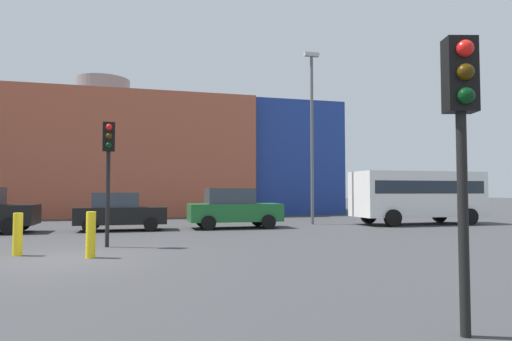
% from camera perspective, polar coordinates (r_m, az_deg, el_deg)
% --- Properties ---
extents(ground_plane, '(200.00, 200.00, 0.00)m').
position_cam_1_polar(ground_plane, '(12.31, -23.26, -10.42)').
color(ground_plane, '#38383A').
extents(building_backdrop, '(35.28, 12.98, 10.39)m').
position_cam_1_polar(building_backdrop, '(36.13, -19.22, 1.46)').
color(building_backdrop, '#B2563D').
rests_on(building_backdrop, ground_plane).
extents(parked_car_2, '(3.81, 1.87, 1.65)m').
position_cam_1_polar(parked_car_2, '(20.28, -17.09, -5.09)').
color(parked_car_2, black).
rests_on(parked_car_2, ground_plane).
extents(parked_car_3, '(4.25, 2.09, 1.84)m').
position_cam_1_polar(parked_car_3, '(20.70, -2.95, -4.89)').
color(parked_car_3, '#1E662D').
rests_on(parked_car_3, ground_plane).
extents(white_bus, '(6.80, 2.62, 2.72)m').
position_cam_1_polar(white_bus, '(24.59, 20.07, -2.75)').
color(white_bus, white).
rests_on(white_bus, ground_plane).
extents(traffic_light_near_right, '(0.41, 0.40, 3.54)m').
position_cam_1_polar(traffic_light_near_right, '(5.84, 24.97, 6.54)').
color(traffic_light_near_right, black).
rests_on(traffic_light_near_right, ground_plane).
extents(traffic_light_island, '(0.38, 0.38, 3.84)m').
position_cam_1_polar(traffic_light_island, '(14.37, -18.47, 1.92)').
color(traffic_light_island, black).
rests_on(traffic_light_island, ground_plane).
extents(bollard_yellow_0, '(0.24, 0.24, 1.18)m').
position_cam_1_polar(bollard_yellow_0, '(12.22, -20.50, -7.74)').
color(bollard_yellow_0, yellow).
rests_on(bollard_yellow_0, ground_plane).
extents(bollard_yellow_1, '(0.24, 0.24, 1.13)m').
position_cam_1_polar(bollard_yellow_1, '(13.43, -28.33, -7.23)').
color(bollard_yellow_1, yellow).
rests_on(bollard_yellow_1, ground_plane).
extents(street_lamp, '(0.80, 0.24, 9.05)m').
position_cam_1_polar(street_lamp, '(23.51, 7.21, 5.51)').
color(street_lamp, '#59595E').
rests_on(street_lamp, ground_plane).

